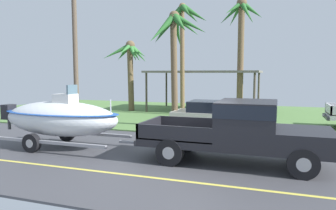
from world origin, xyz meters
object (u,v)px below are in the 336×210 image
object	(u,v)px
parked_sedan_near	(220,116)
carport_awning	(205,73)
palm_tree_mid	(241,32)
utility_pole	(75,37)
palm_tree_far_left	(183,26)
palm_tree_near_left	(174,37)
pickup_truck_towing	(245,129)
boat_on_trailer	(60,118)
palm_tree_far_right	(130,59)

from	to	relation	value
parked_sedan_near	carport_awning	distance (m)	7.89
palm_tree_mid	utility_pole	bearing A→B (deg)	-138.61
parked_sedan_near	palm_tree_mid	size ratio (longest dim) A/B	0.63
palm_tree_mid	palm_tree_far_left	xyz separation A→B (m)	(-3.46, -0.97, 0.38)
palm_tree_mid	palm_tree_near_left	bearing A→B (deg)	-115.03
parked_sedan_near	palm_tree_near_left	size ratio (longest dim) A/B	0.81
pickup_truck_towing	parked_sedan_near	bearing A→B (deg)	107.44
carport_awning	utility_pole	distance (m)	9.77
parked_sedan_near	palm_tree_mid	bearing A→B (deg)	87.31
pickup_truck_towing	utility_pole	size ratio (longest dim) A/B	0.66
boat_on_trailer	palm_tree_far_right	distance (m)	11.51
palm_tree_mid	parked_sedan_near	bearing A→B (deg)	-92.69
parked_sedan_near	palm_tree_mid	xyz separation A→B (m)	(0.25, 5.41, 4.56)
utility_pole	palm_tree_mid	bearing A→B (deg)	41.39
parked_sedan_near	carport_awning	world-z (taller)	carport_awning
parked_sedan_near	palm_tree_far_left	world-z (taller)	palm_tree_far_left
parked_sedan_near	palm_tree_far_right	distance (m)	9.71
pickup_truck_towing	palm_tree_far_right	size ratio (longest dim) A/B	1.15
pickup_truck_towing	utility_pole	world-z (taller)	utility_pole
pickup_truck_towing	palm_tree_near_left	xyz separation A→B (m)	(-4.00, 5.35, 3.38)
parked_sedan_near	palm_tree_near_left	xyz separation A→B (m)	(-2.30, -0.06, 3.75)
palm_tree_far_left	palm_tree_mid	bearing A→B (deg)	15.72
boat_on_trailer	parked_sedan_near	world-z (taller)	boat_on_trailer
boat_on_trailer	pickup_truck_towing	bearing A→B (deg)	0.00
carport_awning	palm_tree_near_left	xyz separation A→B (m)	(0.13, -7.28, 1.68)
palm_tree_far_left	parked_sedan_near	bearing A→B (deg)	-54.17
pickup_truck_towing	palm_tree_mid	world-z (taller)	palm_tree_mid
parked_sedan_near	palm_tree_near_left	distance (m)	4.40
palm_tree_near_left	utility_pole	bearing A→B (deg)	-167.48
boat_on_trailer	utility_pole	world-z (taller)	utility_pole
carport_awning	palm_tree_near_left	size ratio (longest dim) A/B	1.35
palm_tree_near_left	utility_pole	distance (m)	5.00
boat_on_trailer	palm_tree_far_right	world-z (taller)	palm_tree_far_right
palm_tree_mid	utility_pole	world-z (taller)	utility_pole
utility_pole	carport_awning	bearing A→B (deg)	60.41
boat_on_trailer	palm_tree_far_right	bearing A→B (deg)	103.02
pickup_truck_towing	parked_sedan_near	world-z (taller)	pickup_truck_towing
pickup_truck_towing	palm_tree_far_right	distance (m)	14.46
boat_on_trailer	utility_pole	distance (m)	5.93
palm_tree_near_left	palm_tree_far_left	distance (m)	4.73
parked_sedan_near	palm_tree_far_right	bearing A→B (deg)	143.36
carport_awning	palm_tree_near_left	bearing A→B (deg)	-88.95
parked_sedan_near	carport_awning	size ratio (longest dim) A/B	0.60
pickup_truck_towing	palm_tree_far_left	world-z (taller)	palm_tree_far_left
palm_tree_far_right	utility_pole	distance (m)	6.70
palm_tree_far_right	palm_tree_near_left	bearing A→B (deg)	-47.46
carport_awning	palm_tree_far_left	bearing A→B (deg)	-105.52
utility_pole	palm_tree_far_left	bearing A→B (deg)	54.52
pickup_truck_towing	palm_tree_far_right	bearing A→B (deg)	129.83
boat_on_trailer	palm_tree_mid	distance (m)	12.68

